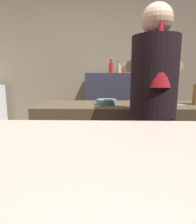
{
  "coord_description": "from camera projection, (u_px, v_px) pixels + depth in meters",
  "views": [
    {
      "loc": [
        -0.06,
        -1.34,
        1.18
      ],
      "look_at": [
        -0.08,
        -0.75,
        1.07
      ],
      "focal_mm": 31.25,
      "sensor_mm": 36.0,
      "label": 1
    }
  ],
  "objects": [
    {
      "name": "bottle_vinegar",
      "position": [
        111.0,
        67.0,
        3.09
      ],
      "size": [
        0.07,
        0.07,
        0.23
      ],
      "color": "red",
      "rests_on": "back_shelf"
    },
    {
      "name": "prep_counter",
      "position": [
        143.0,
        148.0,
        2.0
      ],
      "size": [
        2.1,
        0.6,
        0.91
      ],
      "primitive_type": "cube",
      "color": "#4C3E2B",
      "rests_on": "ground"
    },
    {
      "name": "chefs_knife",
      "position": [
        172.0,
        105.0,
        1.86
      ],
      "size": [
        0.24,
        0.08,
        0.01
      ],
      "primitive_type": "cube",
      "rotation": [
        0.0,
        0.0,
        -0.21
      ],
      "color": "silver",
      "rests_on": "prep_counter"
    },
    {
      "name": "wall_back",
      "position": [
        107.0,
        66.0,
        3.45
      ],
      "size": [
        5.2,
        0.1,
        2.7
      ],
      "primitive_type": "cube",
      "color": "gray",
      "rests_on": "ground"
    },
    {
      "name": "back_shelf",
      "position": [
        110.0,
        110.0,
        3.3
      ],
      "size": [
        0.8,
        0.36,
        1.23
      ],
      "primitive_type": "cube",
      "color": "#313143",
      "rests_on": "ground"
    },
    {
      "name": "bartender",
      "position": [
        153.0,
        104.0,
        1.46
      ],
      "size": [
        0.43,
        0.51,
        1.68
      ],
      "rotation": [
        0.0,
        0.0,
        1.6
      ],
      "color": "#29243A",
      "rests_on": "ground"
    },
    {
      "name": "bottle_olive_oil",
      "position": [
        119.0,
        69.0,
        3.27
      ],
      "size": [
        0.07,
        0.07,
        0.19
      ],
      "color": "#CEC97F",
      "rests_on": "back_shelf"
    },
    {
      "name": "mixing_bowl",
      "position": [
        106.0,
        102.0,
        1.88
      ],
      "size": [
        0.19,
        0.19,
        0.05
      ],
      "primitive_type": "cylinder",
      "color": "slate",
      "rests_on": "prep_counter"
    }
  ]
}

